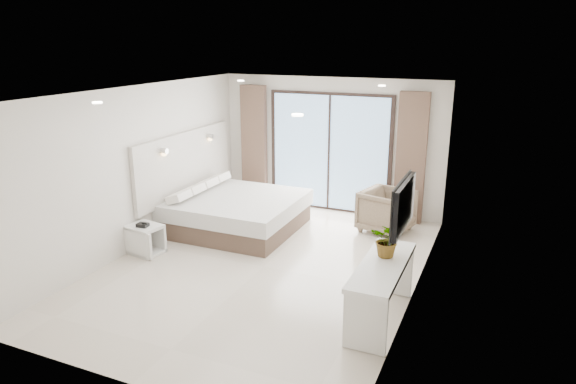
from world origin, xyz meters
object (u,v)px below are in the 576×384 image
console_desk (382,279)px  armchair (387,209)px  nightstand (145,239)px  bed (236,212)px

console_desk → armchair: size_ratio=1.93×
nightstand → console_desk: size_ratio=0.35×
console_desk → bed: bearing=146.7°
nightstand → console_desk: (4.06, -0.53, 0.32)m
bed → nightstand: bearing=-117.3°
console_desk → nightstand: bearing=172.6°
console_desk → armchair: bearing=101.7°
armchair → bed: bearing=125.2°
nightstand → armchair: armchair is taller
bed → nightstand: size_ratio=3.76×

